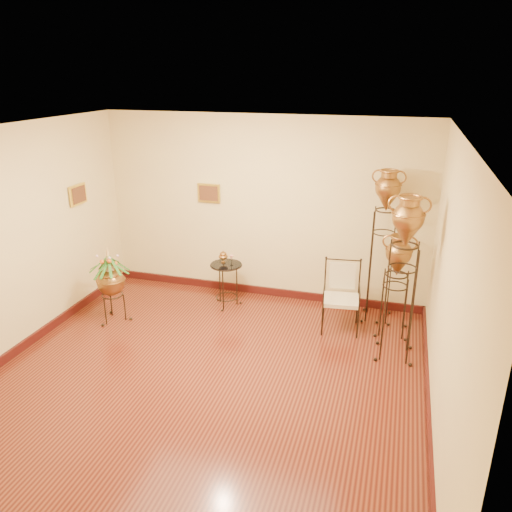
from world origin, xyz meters
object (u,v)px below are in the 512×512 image
(amphora_mid, at_px, (402,278))
(armchair, at_px, (341,297))
(planter_urn, at_px, (111,279))
(amphora_tall, at_px, (383,245))
(side_table, at_px, (226,284))

(amphora_mid, height_order, armchair, amphora_mid)
(amphora_mid, distance_m, armchair, 1.05)
(amphora_mid, height_order, planter_urn, amphora_mid)
(amphora_tall, bearing_deg, side_table, -174.43)
(side_table, bearing_deg, planter_urn, -146.81)
(armchair, bearing_deg, amphora_mid, -39.72)
(amphora_tall, distance_m, amphora_mid, 1.00)
(amphora_tall, bearing_deg, amphora_mid, -73.91)
(amphora_mid, bearing_deg, planter_urn, -177.59)
(planter_urn, distance_m, armchair, 3.21)
(side_table, bearing_deg, armchair, -8.54)
(amphora_tall, bearing_deg, armchair, -134.26)
(amphora_mid, distance_m, planter_urn, 3.91)
(amphora_mid, height_order, side_table, amphora_mid)
(planter_urn, relative_size, side_table, 1.34)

